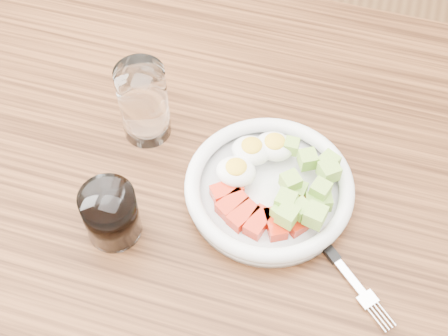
% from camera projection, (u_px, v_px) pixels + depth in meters
% --- Properties ---
extents(dining_table, '(1.50, 0.90, 0.77)m').
position_uv_depth(dining_table, '(228.00, 220.00, 1.01)').
color(dining_table, brown).
rests_on(dining_table, ground).
extents(bowl, '(0.25, 0.25, 0.07)m').
position_uv_depth(bowl, '(270.00, 186.00, 0.90)').
color(bowl, white).
rests_on(bowl, dining_table).
extents(fork, '(0.17, 0.16, 0.01)m').
position_uv_depth(fork, '(327.00, 249.00, 0.87)').
color(fork, black).
rests_on(fork, dining_table).
extents(water_glass, '(0.07, 0.07, 0.13)m').
position_uv_depth(water_glass, '(144.00, 103.00, 0.93)').
color(water_glass, white).
rests_on(water_glass, dining_table).
extents(coffee_glass, '(0.08, 0.08, 0.09)m').
position_uv_depth(coffee_glass, '(111.00, 214.00, 0.85)').
color(coffee_glass, white).
rests_on(coffee_glass, dining_table).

